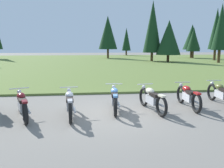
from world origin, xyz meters
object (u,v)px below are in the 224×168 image
at_px(motorcycle_maroon, 22,105).
at_px(motorcycle_cream, 152,99).
at_px(motorcycle_silver, 70,103).
at_px(motorcycle_red, 188,96).
at_px(motorcycle_olive, 221,93).
at_px(motorcycle_sky_blue, 115,98).

bearing_deg(motorcycle_maroon, motorcycle_cream, 4.49).
relative_size(motorcycle_maroon, motorcycle_cream, 0.96).
bearing_deg(motorcycle_silver, motorcycle_cream, 7.02).
relative_size(motorcycle_cream, motorcycle_red, 0.99).
height_order(motorcycle_silver, motorcycle_olive, same).
distance_m(motorcycle_sky_blue, motorcycle_cream, 1.31).
bearing_deg(motorcycle_sky_blue, motorcycle_olive, 5.52).
bearing_deg(motorcycle_red, motorcycle_silver, -171.81).
xyz_separation_m(motorcycle_maroon, motorcycle_sky_blue, (3.00, 0.51, 0.00)).
distance_m(motorcycle_silver, motorcycle_olive, 5.82).
distance_m(motorcycle_sky_blue, motorcycle_red, 2.75).
bearing_deg(motorcycle_cream, motorcycle_olive, 11.17).
relative_size(motorcycle_maroon, motorcycle_red, 0.95).
relative_size(motorcycle_silver, motorcycle_olive, 1.00).
bearing_deg(motorcycle_olive, motorcycle_red, -168.12).
xyz_separation_m(motorcycle_maroon, motorcycle_red, (5.74, 0.60, 0.00)).
distance_m(motorcycle_maroon, motorcycle_sky_blue, 3.04).
xyz_separation_m(motorcycle_sky_blue, motorcycle_red, (2.75, 0.10, 0.00)).
distance_m(motorcycle_maroon, motorcycle_cream, 4.31).
distance_m(motorcycle_silver, motorcycle_red, 4.31).
distance_m(motorcycle_silver, motorcycle_sky_blue, 1.60).
xyz_separation_m(motorcycle_maroon, motorcycle_cream, (4.29, 0.34, 0.00)).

